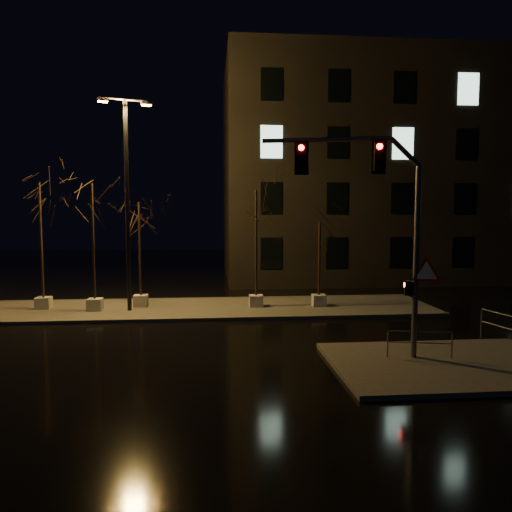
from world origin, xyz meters
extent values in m
plane|color=black|center=(0.00, 0.00, 0.00)|extent=(90.00, 90.00, 0.00)
cube|color=#43413B|center=(0.00, 6.00, 0.07)|extent=(22.00, 5.00, 0.15)
cube|color=#43413B|center=(7.50, -3.50, 0.07)|extent=(7.00, 5.00, 0.15)
cube|color=black|center=(14.00, 18.00, 7.50)|extent=(25.00, 12.00, 15.00)
cube|color=#B4B3A8|center=(-7.46, 6.23, 0.43)|extent=(0.65, 0.65, 0.55)
cylinder|color=black|center=(-7.46, 6.23, 3.38)|extent=(0.11, 0.11, 5.36)
cube|color=#B4B3A8|center=(-4.97, 5.62, 0.43)|extent=(0.65, 0.65, 0.55)
cylinder|color=black|center=(-4.97, 5.62, 3.34)|extent=(0.11, 0.11, 5.28)
cube|color=#B4B3A8|center=(-3.01, 6.46, 0.43)|extent=(0.65, 0.65, 0.55)
cylinder|color=black|center=(-3.01, 6.46, 2.92)|extent=(0.11, 0.11, 4.45)
cube|color=#B4B3A8|center=(2.52, 5.90, 0.43)|extent=(0.65, 0.65, 0.55)
cylinder|color=black|center=(2.52, 5.90, 3.20)|extent=(0.11, 0.11, 5.00)
cube|color=#B4B3A8|center=(5.56, 5.76, 0.43)|extent=(0.65, 0.65, 0.55)
cylinder|color=black|center=(5.56, 5.76, 2.45)|extent=(0.11, 0.11, 3.51)
cylinder|color=#55575C|center=(6.68, -2.89, 3.12)|extent=(0.18, 0.18, 5.94)
cylinder|color=#55575C|center=(3.95, -2.24, 6.92)|extent=(3.88, 1.04, 0.14)
cube|color=black|center=(5.53, -2.62, 6.37)|extent=(0.34, 0.28, 0.89)
cube|color=black|center=(3.21, -2.07, 6.37)|extent=(0.34, 0.28, 0.89)
cube|color=black|center=(6.47, -2.84, 2.33)|extent=(0.25, 0.22, 0.45)
cone|color=red|center=(6.96, -3.00, 2.82)|extent=(1.01, 0.26, 1.03)
sphere|color=#FF0C07|center=(6.68, -2.89, 6.67)|extent=(0.18, 0.18, 0.18)
cylinder|color=black|center=(-3.39, 5.52, 4.92)|extent=(0.19, 0.19, 9.54)
cylinder|color=black|center=(-3.39, 5.52, 9.69)|extent=(2.02, 0.75, 0.10)
cube|color=orange|center=(-4.30, 5.23, 9.55)|extent=(0.54, 0.40, 0.19)
cube|color=orange|center=(-2.49, 5.82, 9.55)|extent=(0.54, 0.40, 0.19)
cylinder|color=#55575C|center=(5.86, -2.82, 0.55)|extent=(0.04, 0.04, 0.79)
cylinder|color=#55575C|center=(7.76, -3.22, 0.55)|extent=(0.04, 0.04, 0.79)
cylinder|color=#55575C|center=(6.81, -3.02, 0.99)|extent=(1.90, 0.44, 0.04)
cylinder|color=#55575C|center=(6.81, -3.02, 0.63)|extent=(1.90, 0.44, 0.04)
cylinder|color=#55575C|center=(10.08, -0.80, 0.65)|extent=(0.06, 0.06, 1.00)
cylinder|color=#55575C|center=(10.31, -1.88, 1.20)|extent=(0.51, 2.18, 0.04)
cylinder|color=#55575C|center=(10.31, -1.88, 0.76)|extent=(0.51, 2.18, 0.04)
camera|label=1|loc=(0.36, -17.67, 4.69)|focal=35.00mm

